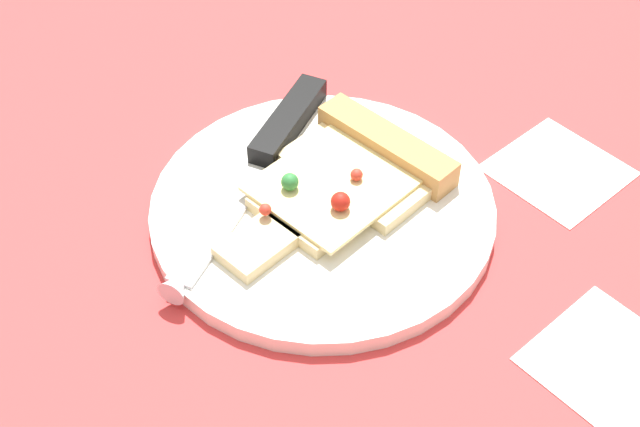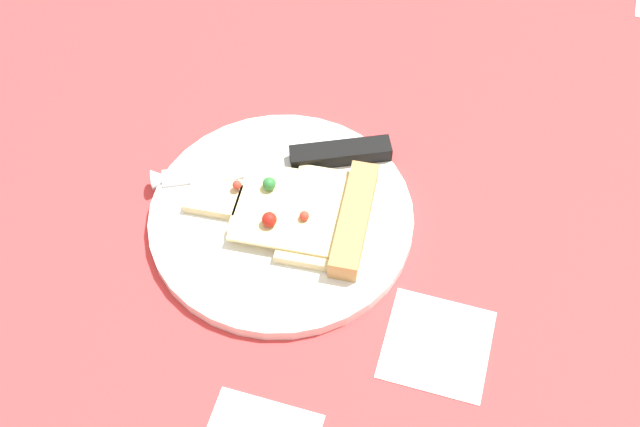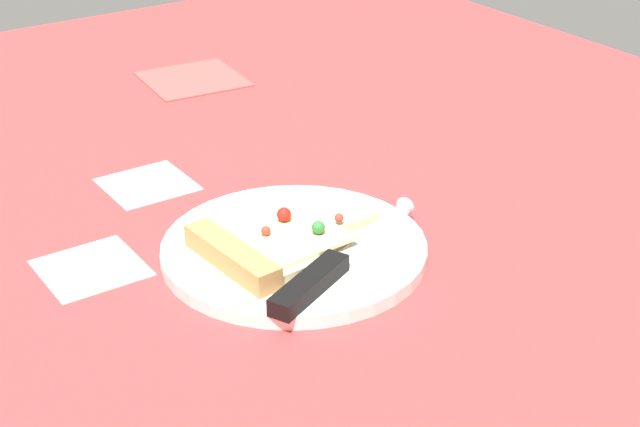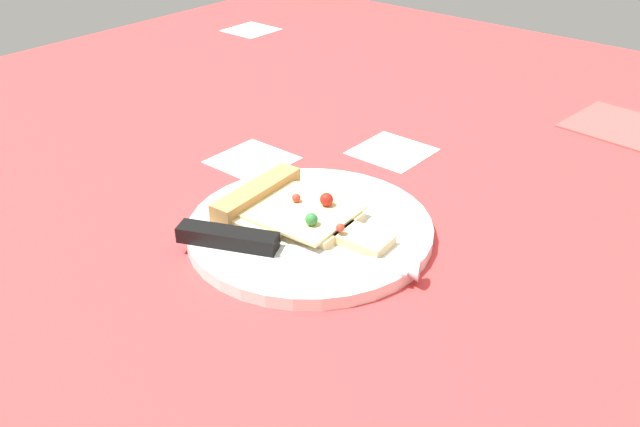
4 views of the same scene
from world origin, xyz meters
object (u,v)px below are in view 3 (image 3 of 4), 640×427
(plate, at_px, (294,249))
(knife, at_px, (333,265))
(napkin, at_px, (193,79))
(pizza_slice, at_px, (272,244))

(plate, height_order, knife, knife)
(napkin, bearing_deg, knife, 165.04)
(pizza_slice, distance_m, knife, 0.07)
(knife, bearing_deg, pizza_slice, 179.83)
(plate, relative_size, pizza_slice, 1.40)
(plate, bearing_deg, knife, -178.71)
(plate, xyz_separation_m, napkin, (0.49, -0.15, -0.00))
(napkin, bearing_deg, pizza_slice, 160.49)
(knife, relative_size, napkin, 1.75)
(pizza_slice, bearing_deg, knife, 19.97)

